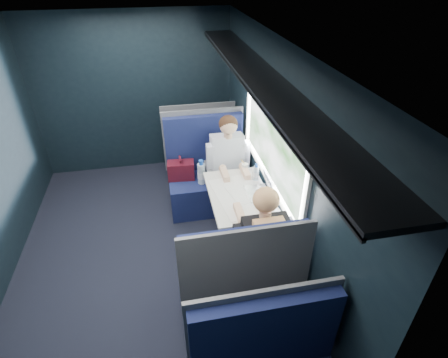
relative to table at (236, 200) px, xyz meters
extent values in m
cube|color=black|center=(-1.03, 0.00, -0.67)|extent=(2.80, 4.20, 0.01)
cube|color=black|center=(0.42, 0.00, 0.49)|extent=(0.10, 4.20, 2.30)
cube|color=black|center=(-1.03, 2.15, 0.49)|extent=(2.80, 0.10, 2.30)
cube|color=silver|center=(-1.03, 0.00, 1.69)|extent=(2.80, 4.20, 0.10)
cube|color=beige|center=(0.35, 0.00, 1.08)|extent=(0.03, 1.84, 0.07)
cube|color=beige|center=(0.35, 0.00, 0.23)|extent=(0.03, 1.84, 0.07)
cube|color=beige|center=(0.35, -0.89, 0.66)|extent=(0.03, 0.07, 0.78)
cube|color=beige|center=(0.35, 0.89, 0.66)|extent=(0.03, 0.07, 0.78)
cube|color=black|center=(0.19, 0.00, 1.32)|extent=(0.36, 4.10, 0.04)
cube|color=black|center=(0.02, 0.00, 1.30)|extent=(0.02, 4.10, 0.03)
cube|color=red|center=(0.35, 0.00, 1.23)|extent=(0.01, 0.10, 0.12)
cylinder|color=#54565E|center=(-0.15, 0.00, -0.31)|extent=(0.08, 0.08, 0.70)
cube|color=silver|center=(0.03, 0.00, 0.06)|extent=(0.62, 1.00, 0.04)
cube|color=#0D133C|center=(-0.18, 0.78, -0.44)|extent=(1.00, 0.50, 0.45)
cube|color=#0D133C|center=(-0.18, 1.08, 0.16)|extent=(1.00, 0.10, 0.75)
cube|color=#54565E|center=(-0.18, 1.14, 0.19)|extent=(1.04, 0.03, 0.82)
cube|color=#54565E|center=(-0.18, 0.73, -0.11)|extent=(0.06, 0.40, 0.20)
cube|color=#4F111D|center=(-0.52, 0.88, -0.10)|extent=(0.35, 0.20, 0.23)
cylinder|color=#4F111D|center=(-0.52, 0.88, 0.07)|extent=(0.04, 0.14, 0.03)
cylinder|color=silver|center=(-0.28, 0.72, -0.08)|extent=(0.10, 0.10, 0.27)
cylinder|color=blue|center=(-0.28, 0.72, 0.08)|extent=(0.05, 0.05, 0.06)
cube|color=#0D133C|center=(-0.18, -0.78, -0.44)|extent=(1.00, 0.50, 0.45)
cube|color=#0D133C|center=(-0.18, -1.08, 0.16)|extent=(1.00, 0.10, 0.75)
cube|color=#54565E|center=(-0.18, -1.14, 0.19)|extent=(1.04, 0.03, 0.82)
cube|color=#54565E|center=(-0.18, -0.73, -0.11)|extent=(0.06, 0.40, 0.20)
cube|color=#0D133C|center=(-0.18, 1.88, -0.44)|extent=(1.00, 0.40, 0.45)
cube|color=#0D133C|center=(-0.18, 1.64, 0.12)|extent=(1.00, 0.10, 0.66)
cube|color=#54565E|center=(-0.18, 1.59, 0.14)|extent=(1.04, 0.03, 0.72)
cube|color=#0D133C|center=(-0.18, -1.64, 0.12)|extent=(1.00, 0.10, 0.66)
cube|color=#54565E|center=(-0.18, -1.59, 0.14)|extent=(1.04, 0.03, 0.72)
cube|color=black|center=(0.07, 0.64, -0.13)|extent=(0.36, 0.44, 0.16)
cube|color=black|center=(0.07, 0.44, -0.44)|extent=(0.32, 0.12, 0.45)
cube|color=silver|center=(0.07, 0.80, 0.12)|extent=(0.40, 0.29, 0.53)
cylinder|color=#D8A88C|center=(0.07, 0.76, 0.40)|extent=(0.10, 0.10, 0.06)
sphere|color=#D8A88C|center=(0.07, 0.74, 0.53)|extent=(0.21, 0.21, 0.21)
sphere|color=#382114|center=(0.07, 0.76, 0.55)|extent=(0.22, 0.22, 0.22)
cube|color=silver|center=(-0.15, 0.76, 0.12)|extent=(0.09, 0.12, 0.34)
cube|color=silver|center=(0.29, 0.76, 0.12)|extent=(0.09, 0.12, 0.34)
cube|color=black|center=(0.07, -0.64, -0.13)|extent=(0.36, 0.44, 0.16)
cube|color=black|center=(0.07, -0.44, -0.44)|extent=(0.32, 0.12, 0.45)
cube|color=black|center=(0.07, -0.80, 0.12)|extent=(0.40, 0.29, 0.53)
cylinder|color=#D8A88C|center=(0.07, -0.76, 0.40)|extent=(0.10, 0.10, 0.06)
sphere|color=#D8A88C|center=(0.07, -0.74, 0.53)|extent=(0.21, 0.21, 0.21)
sphere|color=tan|center=(0.07, -0.76, 0.55)|extent=(0.22, 0.22, 0.22)
cube|color=black|center=(-0.15, -0.76, 0.12)|extent=(0.09, 0.12, 0.34)
cube|color=black|center=(0.29, -0.76, 0.12)|extent=(0.09, 0.12, 0.34)
cube|color=tan|center=(0.07, -0.86, 0.24)|extent=(0.26, 0.07, 0.36)
cube|color=white|center=(0.06, -0.03, 0.08)|extent=(0.62, 0.82, 0.01)
cube|color=silver|center=(0.23, -0.04, 0.08)|extent=(0.24, 0.32, 0.01)
cube|color=silver|center=(0.34, -0.04, 0.21)|extent=(0.01, 0.32, 0.22)
cube|color=black|center=(0.33, -0.04, 0.21)|extent=(0.00, 0.28, 0.18)
cylinder|color=silver|center=(0.28, 0.22, 0.16)|extent=(0.06, 0.06, 0.17)
cylinder|color=blue|center=(0.28, 0.22, 0.27)|extent=(0.03, 0.03, 0.04)
cylinder|color=white|center=(0.20, 0.43, 0.13)|extent=(0.08, 0.08, 0.10)
camera|label=1|loc=(-0.71, -2.93, 2.24)|focal=28.00mm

